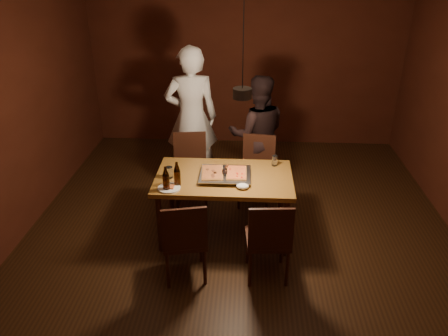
# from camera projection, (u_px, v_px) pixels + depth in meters

# --- Properties ---
(room_shell) EXTENTS (6.00, 6.00, 6.00)m
(room_shell) POSITION_uv_depth(u_px,v_px,m) (242.00, 128.00, 4.31)
(room_shell) COLOR #361E0E
(room_shell) RESTS_ON ground
(dining_table) EXTENTS (1.50, 0.90, 0.75)m
(dining_table) POSITION_uv_depth(u_px,v_px,m) (224.00, 182.00, 4.82)
(dining_table) COLOR #956325
(dining_table) RESTS_ON floor
(chair_far_left) EXTENTS (0.47, 0.47, 0.49)m
(chair_far_left) POSITION_uv_depth(u_px,v_px,m) (190.00, 161.00, 5.63)
(chair_far_left) COLOR #38190F
(chair_far_left) RESTS_ON floor
(chair_far_right) EXTENTS (0.49, 0.49, 0.49)m
(chair_far_right) POSITION_uv_depth(u_px,v_px,m) (257.00, 164.00, 5.57)
(chair_far_right) COLOR #38190F
(chair_far_right) RESTS_ON floor
(chair_near_left) EXTENTS (0.50, 0.50, 0.49)m
(chair_near_left) POSITION_uv_depth(u_px,v_px,m) (184.00, 235.00, 4.16)
(chair_near_left) COLOR #38190F
(chair_near_left) RESTS_ON floor
(chair_near_right) EXTENTS (0.45, 0.45, 0.49)m
(chair_near_right) POSITION_uv_depth(u_px,v_px,m) (269.00, 235.00, 4.16)
(chair_near_right) COLOR #38190F
(chair_near_right) RESTS_ON floor
(pizza_tray) EXTENTS (0.59, 0.50, 0.05)m
(pizza_tray) POSITION_uv_depth(u_px,v_px,m) (225.00, 175.00, 4.75)
(pizza_tray) COLOR silver
(pizza_tray) RESTS_ON dining_table
(pizza_meat) EXTENTS (0.26, 0.38, 0.02)m
(pizza_meat) POSITION_uv_depth(u_px,v_px,m) (212.00, 172.00, 4.75)
(pizza_meat) COLOR maroon
(pizza_meat) RESTS_ON pizza_tray
(pizza_cheese) EXTENTS (0.22, 0.34, 0.02)m
(pizza_cheese) POSITION_uv_depth(u_px,v_px,m) (237.00, 173.00, 4.74)
(pizza_cheese) COLOR gold
(pizza_cheese) RESTS_ON pizza_tray
(spatula) EXTENTS (0.12, 0.25, 0.04)m
(spatula) POSITION_uv_depth(u_px,v_px,m) (225.00, 172.00, 4.74)
(spatula) COLOR silver
(spatula) RESTS_ON pizza_tray
(beer_bottle_a) EXTENTS (0.07, 0.07, 0.27)m
(beer_bottle_a) POSITION_uv_depth(u_px,v_px,m) (166.00, 179.00, 4.45)
(beer_bottle_a) COLOR black
(beer_bottle_a) RESTS_ON dining_table
(beer_bottle_b) EXTENTS (0.07, 0.07, 0.27)m
(beer_bottle_b) POSITION_uv_depth(u_px,v_px,m) (177.00, 174.00, 4.54)
(beer_bottle_b) COLOR black
(beer_bottle_b) RESTS_ON dining_table
(water_glass_left) EXTENTS (0.08, 0.08, 0.13)m
(water_glass_left) POSITION_uv_depth(u_px,v_px,m) (169.00, 172.00, 4.74)
(water_glass_left) COLOR silver
(water_glass_left) RESTS_ON dining_table
(water_glass_right) EXTENTS (0.06, 0.06, 0.12)m
(water_glass_right) POSITION_uv_depth(u_px,v_px,m) (275.00, 161.00, 5.00)
(water_glass_right) COLOR silver
(water_glass_right) RESTS_ON dining_table
(plate_slice) EXTENTS (0.24, 0.24, 0.03)m
(plate_slice) POSITION_uv_depth(u_px,v_px,m) (169.00, 188.00, 4.53)
(plate_slice) COLOR white
(plate_slice) RESTS_ON dining_table
(napkin) EXTENTS (0.13, 0.10, 0.06)m
(napkin) POSITION_uv_depth(u_px,v_px,m) (243.00, 186.00, 4.53)
(napkin) COLOR white
(napkin) RESTS_ON dining_table
(diner_white) EXTENTS (0.77, 0.57, 1.92)m
(diner_white) POSITION_uv_depth(u_px,v_px,m) (191.00, 118.00, 5.86)
(diner_white) COLOR silver
(diner_white) RESTS_ON floor
(diner_dark) EXTENTS (0.83, 0.67, 1.59)m
(diner_dark) POSITION_uv_depth(u_px,v_px,m) (257.00, 134.00, 5.77)
(diner_dark) COLOR black
(diner_dark) RESTS_ON floor
(pendant_lamp) EXTENTS (0.18, 0.18, 1.10)m
(pendant_lamp) POSITION_uv_depth(u_px,v_px,m) (242.00, 92.00, 4.15)
(pendant_lamp) COLOR black
(pendant_lamp) RESTS_ON ceiling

